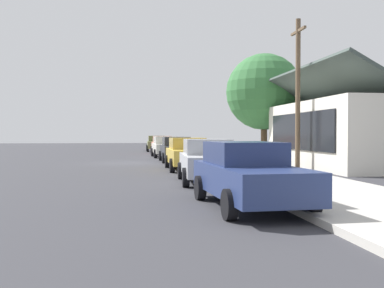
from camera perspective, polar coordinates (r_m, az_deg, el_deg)
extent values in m
plane|color=#38383D|center=(27.82, -7.69, -2.40)|extent=(120.00, 120.00, 0.00)
cube|color=beige|center=(28.39, 3.69, -2.15)|extent=(60.00, 4.20, 0.16)
cube|color=olive|center=(46.03, -4.53, -0.08)|extent=(4.81, 1.97, 0.70)
cube|color=#61683C|center=(46.49, -4.55, 0.71)|extent=(2.33, 1.69, 0.56)
cylinder|color=black|center=(44.61, -3.25, -0.57)|extent=(0.66, 0.23, 0.66)
cylinder|color=black|center=(44.53, -5.65, -0.58)|extent=(0.66, 0.23, 0.66)
cylinder|color=black|center=(47.56, -3.47, -0.46)|extent=(0.66, 0.23, 0.66)
cylinder|color=black|center=(47.49, -5.72, -0.46)|extent=(0.66, 0.23, 0.66)
cube|color=#EA8C75|center=(40.15, -3.77, -0.28)|extent=(4.49, 1.89, 0.70)
cube|color=tan|center=(40.59, -3.81, 0.62)|extent=(2.16, 1.64, 0.56)
cylinder|color=black|center=(38.85, -2.29, -0.85)|extent=(0.66, 0.23, 0.66)
cylinder|color=black|center=(38.74, -5.00, -0.86)|extent=(0.66, 0.23, 0.66)
cylinder|color=black|center=(41.61, -2.62, -0.71)|extent=(0.66, 0.23, 0.66)
cylinder|color=black|center=(41.50, -5.15, -0.72)|extent=(0.66, 0.23, 0.66)
cube|color=silver|center=(34.45, -3.34, -0.54)|extent=(4.47, 1.98, 0.70)
cube|color=beige|center=(34.88, -3.42, 0.51)|extent=(2.17, 1.69, 0.56)
cylinder|color=black|center=(33.22, -1.49, -1.21)|extent=(0.67, 0.24, 0.66)
cylinder|color=black|center=(33.01, -4.68, -1.23)|extent=(0.67, 0.24, 0.66)
cylinder|color=black|center=(35.93, -2.11, -1.02)|extent=(0.67, 0.24, 0.66)
cylinder|color=black|center=(35.74, -5.05, -1.04)|extent=(0.67, 0.24, 0.66)
cube|color=#2D3035|center=(28.68, -1.95, -0.92)|extent=(4.38, 1.89, 0.70)
cube|color=#27292D|center=(29.09, -2.04, 0.36)|extent=(2.11, 1.66, 0.56)
cylinder|color=black|center=(27.47, 0.30, -1.74)|extent=(0.66, 0.22, 0.66)
cylinder|color=black|center=(27.25, -3.59, -1.77)|extent=(0.66, 0.22, 0.66)
cylinder|color=black|center=(30.15, -0.46, -1.47)|extent=(0.66, 0.22, 0.66)
cylinder|color=black|center=(29.95, -4.01, -1.49)|extent=(0.66, 0.22, 0.66)
cube|color=gold|center=(22.23, -0.49, -1.56)|extent=(4.91, 1.90, 0.70)
cube|color=gold|center=(22.70, -0.64, 0.09)|extent=(2.36, 1.66, 0.56)
cylinder|color=black|center=(20.89, 2.55, -2.71)|extent=(0.66, 0.23, 0.66)
cylinder|color=black|center=(20.65, -2.55, -2.75)|extent=(0.66, 0.23, 0.66)
cylinder|color=black|center=(23.88, 1.29, -2.20)|extent=(0.66, 0.23, 0.66)
cylinder|color=black|center=(23.67, -3.18, -2.24)|extent=(0.66, 0.23, 0.66)
cube|color=silver|center=(16.45, 2.11, -2.57)|extent=(4.55, 2.10, 0.70)
cube|color=#A0A2A6|center=(16.86, 1.93, -0.33)|extent=(2.22, 1.76, 0.56)
cylinder|color=black|center=(15.26, 6.25, -4.20)|extent=(0.67, 0.25, 0.66)
cylinder|color=black|center=(15.02, -0.80, -4.28)|extent=(0.67, 0.25, 0.66)
cylinder|color=black|center=(17.97, 4.54, -3.36)|extent=(0.67, 0.25, 0.66)
cylinder|color=black|center=(17.76, -1.44, -3.41)|extent=(0.67, 0.25, 0.66)
cube|color=navy|center=(10.97, 7.29, -4.52)|extent=(4.84, 2.05, 0.70)
cube|color=navy|center=(11.38, 6.56, -1.13)|extent=(2.36, 1.71, 0.56)
cylinder|color=black|center=(9.99, 14.93, -7.15)|extent=(0.67, 0.25, 0.66)
cylinder|color=black|center=(9.36, 4.78, -7.69)|extent=(0.67, 0.25, 0.66)
cylinder|color=black|center=(12.69, 9.12, -5.33)|extent=(0.67, 0.25, 0.66)
cylinder|color=black|center=(12.19, 1.04, -5.58)|extent=(0.67, 0.25, 0.66)
cube|color=silver|center=(25.76, 20.12, 1.13)|extent=(10.60, 6.35, 3.50)
cube|color=black|center=(24.41, 13.45, 1.58)|extent=(8.48, 0.08, 1.96)
cube|color=#3F4C47|center=(25.18, 16.95, 7.06)|extent=(11.20, 3.47, 1.95)
cube|color=#3F4C47|center=(26.66, 23.19, 6.68)|extent=(11.20, 3.47, 1.95)
cylinder|color=brown|center=(31.53, 9.15, 0.99)|extent=(0.44, 0.44, 3.25)
sphere|color=#38753D|center=(31.66, 9.17, 6.57)|extent=(5.28, 5.28, 5.28)
cylinder|color=brown|center=(23.04, 13.32, 6.15)|extent=(0.24, 0.24, 7.50)
cube|color=brown|center=(23.52, 13.37, 13.82)|extent=(1.80, 0.12, 0.12)
cylinder|color=red|center=(22.35, 3.21, -2.18)|extent=(0.22, 0.22, 0.55)
sphere|color=red|center=(22.33, 3.21, -1.29)|extent=(0.18, 0.18, 0.18)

